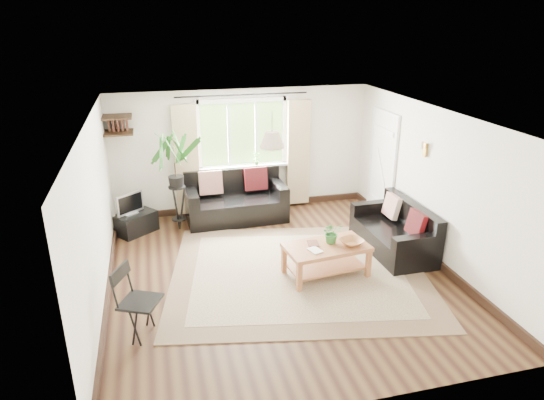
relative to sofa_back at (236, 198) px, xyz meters
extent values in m
plane|color=black|center=(0.25, -2.22, -0.44)|extent=(5.50, 5.50, 0.00)
plane|color=white|center=(0.25, -2.22, 1.96)|extent=(5.50, 5.50, 0.00)
cube|color=silver|center=(0.25, 0.53, 0.76)|extent=(5.00, 0.02, 2.40)
cube|color=silver|center=(0.25, -4.97, 0.76)|extent=(5.00, 0.02, 2.40)
cube|color=silver|center=(-2.25, -2.22, 0.76)|extent=(0.02, 5.50, 2.40)
cube|color=silver|center=(2.75, -2.22, 0.76)|extent=(0.02, 5.50, 2.40)
cube|color=beige|center=(0.55, -2.29, -0.43)|extent=(4.38, 3.95, 0.02)
cube|color=silver|center=(2.72, -0.52, 0.56)|extent=(0.06, 0.96, 2.06)
imported|color=#2D6D2B|center=(1.03, -2.38, 0.22)|extent=(0.32, 0.29, 0.32)
imported|color=#9B6135|center=(1.29, -2.52, 0.10)|extent=(0.43, 0.43, 0.08)
imported|color=white|center=(0.63, -2.60, 0.07)|extent=(0.21, 0.25, 0.02)
imported|color=brown|center=(0.66, -2.35, 0.07)|extent=(0.19, 0.24, 0.02)
cube|color=black|center=(-1.85, -0.17, -0.25)|extent=(0.79, 0.74, 0.37)
imported|color=#2D6023|center=(0.50, 0.41, 0.63)|extent=(0.14, 0.10, 0.27)
camera|label=1|loc=(-1.44, -8.49, 3.25)|focal=32.00mm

